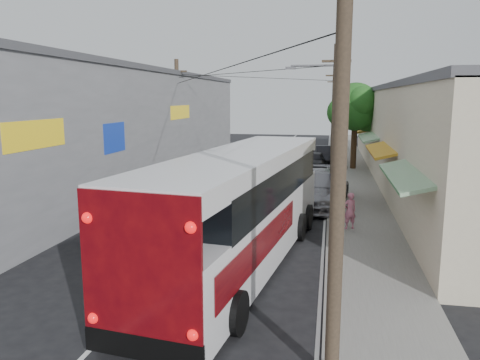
# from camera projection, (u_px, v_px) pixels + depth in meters

# --- Properties ---
(ground) EXTENTS (120.00, 120.00, 0.00)m
(ground) POSITION_uv_depth(u_px,v_px,m) (127.00, 311.00, 12.10)
(ground) COLOR black
(ground) RESTS_ON ground
(sidewalk) EXTENTS (3.00, 80.00, 0.12)m
(sidewalk) POSITION_uv_depth(u_px,v_px,m) (352.00, 182.00, 30.21)
(sidewalk) COLOR slate
(sidewalk) RESTS_ON ground
(building_right) EXTENTS (7.09, 40.00, 6.25)m
(building_right) POSITION_uv_depth(u_px,v_px,m) (423.00, 133.00, 30.77)
(building_right) COLOR beige
(building_right) RESTS_ON ground
(building_left) EXTENTS (7.20, 36.00, 7.25)m
(building_left) POSITION_uv_depth(u_px,v_px,m) (120.00, 126.00, 30.46)
(building_left) COLOR gray
(building_left) RESTS_ON ground
(utility_poles) EXTENTS (11.80, 45.28, 8.00)m
(utility_poles) POSITION_uv_depth(u_px,v_px,m) (301.00, 119.00, 30.46)
(utility_poles) COLOR #473828
(utility_poles) RESTS_ON ground
(street_tree) EXTENTS (4.40, 4.00, 6.60)m
(street_tree) POSITION_uv_depth(u_px,v_px,m) (356.00, 108.00, 35.16)
(street_tree) COLOR #3F2B19
(street_tree) RESTS_ON ground
(coach_bus) EXTENTS (4.30, 13.21, 3.74)m
(coach_bus) POSITION_uv_depth(u_px,v_px,m) (243.00, 207.00, 15.31)
(coach_bus) COLOR white
(coach_bus) RESTS_ON ground
(jeepney) EXTENTS (2.78, 5.72, 1.57)m
(jeepney) POSITION_uv_depth(u_px,v_px,m) (145.00, 213.00, 19.20)
(jeepney) COLOR silver
(jeepney) RESTS_ON ground
(parked_suv) EXTENTS (3.29, 6.43, 1.79)m
(parked_suv) POSITION_uv_depth(u_px,v_px,m) (320.00, 188.00, 23.87)
(parked_suv) COLOR gray
(parked_suv) RESTS_ON ground
(parked_car_mid) EXTENTS (1.67, 3.92, 1.32)m
(parked_car_mid) POSITION_uv_depth(u_px,v_px,m) (314.00, 160.00, 36.41)
(parked_car_mid) COLOR #26252A
(parked_car_mid) RESTS_ON ground
(parked_car_far) EXTENTS (1.88, 4.41, 1.41)m
(parked_car_far) POSITION_uv_depth(u_px,v_px,m) (325.00, 154.00, 39.83)
(parked_car_far) COLOR black
(parked_car_far) RESTS_ON ground
(pedestrian_near) EXTENTS (0.66, 0.56, 1.52)m
(pedestrian_near) POSITION_uv_depth(u_px,v_px,m) (350.00, 211.00, 19.21)
(pedestrian_near) COLOR #CB6B88
(pedestrian_near) RESTS_ON sidewalk
(pedestrian_far) EXTENTS (0.83, 0.69, 1.54)m
(pedestrian_far) POSITION_uv_depth(u_px,v_px,m) (336.00, 197.00, 21.87)
(pedestrian_far) COLOR #8EA4CF
(pedestrian_far) RESTS_ON sidewalk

